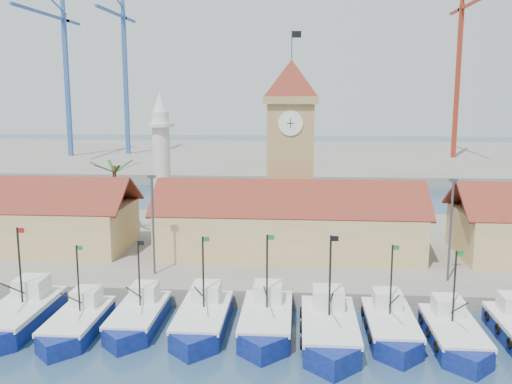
# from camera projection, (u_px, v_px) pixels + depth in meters

# --- Properties ---
(ground) EXTENTS (400.00, 400.00, 0.00)m
(ground) POSITION_uv_depth(u_px,v_px,m) (283.00, 353.00, 39.23)
(ground) COLOR #1B2D4A
(ground) RESTS_ON ground
(quay) EXTENTS (140.00, 32.00, 1.50)m
(quay) POSITION_uv_depth(u_px,v_px,m) (289.00, 249.00, 62.67)
(quay) COLOR gray
(quay) RESTS_ON ground
(terminal) EXTENTS (240.00, 80.00, 2.00)m
(terminal) POSITION_uv_depth(u_px,v_px,m) (295.00, 158.00, 147.09)
(terminal) COLOR gray
(terminal) RESTS_ON ground
(boat_0) EXTENTS (3.90, 10.69, 8.09)m
(boat_0) POSITION_uv_depth(u_px,v_px,m) (17.00, 318.00, 43.20)
(boat_0) COLOR #0B1757
(boat_0) RESTS_ON ground
(boat_1) EXTENTS (3.36, 9.21, 6.97)m
(boat_1) POSITION_uv_depth(u_px,v_px,m) (76.00, 325.00, 42.18)
(boat_1) COLOR #0B1757
(boat_1) RESTS_ON ground
(boat_2) EXTENTS (3.39, 9.28, 7.02)m
(boat_2) POSITION_uv_depth(u_px,v_px,m) (137.00, 319.00, 43.29)
(boat_2) COLOR #0B1757
(boat_2) RESTS_ON ground
(boat_3) EXTENTS (3.63, 9.95, 7.53)m
(boat_3) POSITION_uv_depth(u_px,v_px,m) (202.00, 322.00, 42.65)
(boat_3) COLOR #0B1757
(boat_3) RESTS_ON ground
(boat_4) EXTENTS (3.74, 10.24, 7.74)m
(boat_4) POSITION_uv_depth(u_px,v_px,m) (266.00, 323.00, 42.39)
(boat_4) COLOR #0B1757
(boat_4) RESTS_ON ground
(boat_5) EXTENTS (3.93, 10.75, 8.14)m
(boat_5) POSITION_uv_depth(u_px,v_px,m) (329.00, 332.00, 40.63)
(boat_5) COLOR #0B1757
(boat_5) RESTS_ON ground
(boat_6) EXTENTS (3.47, 9.51, 7.20)m
(boat_6) POSITION_uv_depth(u_px,v_px,m) (391.00, 329.00, 41.48)
(boat_6) COLOR #0B1757
(boat_6) RESTS_ON ground
(boat_7) EXTENTS (3.45, 9.46, 7.16)m
(boat_7) POSITION_uv_depth(u_px,v_px,m) (455.00, 337.00, 40.13)
(boat_7) COLOR #0B1757
(boat_7) RESTS_ON ground
(hall_center) EXTENTS (27.04, 10.13, 7.61)m
(hall_center) POSITION_uv_depth(u_px,v_px,m) (289.00, 229.00, 58.18)
(hall_center) COLOR #D2B873
(hall_center) RESTS_ON quay
(clock_tower) EXTENTS (5.80, 5.80, 22.70)m
(clock_tower) POSITION_uv_depth(u_px,v_px,m) (291.00, 145.00, 62.69)
(clock_tower) COLOR #A38353
(clock_tower) RESTS_ON quay
(minaret) EXTENTS (3.00, 3.00, 16.30)m
(minaret) POSITION_uv_depth(u_px,v_px,m) (162.00, 162.00, 66.17)
(minaret) COLOR silver
(minaret) RESTS_ON quay
(palm_tree) EXTENTS (5.60, 5.03, 8.39)m
(palm_tree) POSITION_uv_depth(u_px,v_px,m) (115.00, 194.00, 65.18)
(palm_tree) COLOR brown
(palm_tree) RESTS_ON quay
(lamp_posts) EXTENTS (80.70, 0.25, 9.03)m
(lamp_posts) POSITION_uv_depth(u_px,v_px,m) (293.00, 222.00, 49.86)
(lamp_posts) COLOR #3F3F44
(lamp_posts) RESTS_ON quay
(crane_blue_far) EXTENTS (1.00, 35.52, 41.03)m
(crane_blue_far) POSITION_uv_depth(u_px,v_px,m) (63.00, 62.00, 137.44)
(crane_blue_far) COLOR #32599A
(crane_blue_far) RESTS_ON terminal
(crane_blue_near) EXTENTS (1.00, 29.21, 42.25)m
(crane_blue_near) POSITION_uv_depth(u_px,v_px,m) (124.00, 62.00, 143.26)
(crane_blue_near) COLOR #32599A
(crane_blue_near) RESTS_ON terminal
(crane_red_right) EXTENTS (1.00, 30.80, 43.06)m
(crane_red_right) POSITION_uv_depth(u_px,v_px,m) (460.00, 58.00, 133.93)
(crane_red_right) COLOR maroon
(crane_red_right) RESTS_ON terminal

